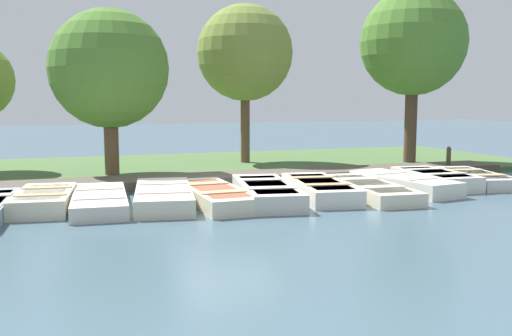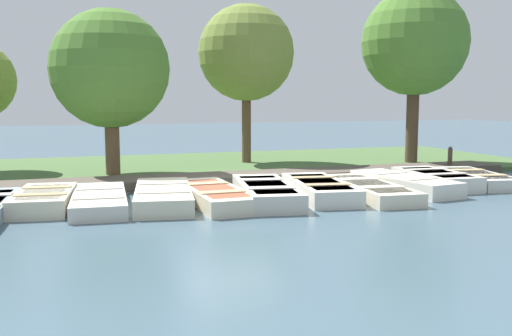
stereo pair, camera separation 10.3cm
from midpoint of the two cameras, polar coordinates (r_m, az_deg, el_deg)
ground_plane at (r=14.60m, az=-2.72°, el=-2.36°), size 80.00×80.00×0.00m
shore_bank at (r=19.39m, az=-6.96°, el=0.12°), size 8.00×24.00×0.14m
dock_walkway at (r=15.86m, az=-4.11°, el=-1.14°), size 1.41×18.29×0.27m
rowboat_1 at (r=13.08m, az=-20.62°, el=-3.00°), size 2.73×1.42×0.41m
rowboat_2 at (r=12.87m, az=-15.60°, el=-3.12°), size 3.40×1.36×0.34m
rowboat_3 at (r=12.93m, az=-9.46°, el=-2.76°), size 3.52×1.74×0.40m
rowboat_4 at (r=12.94m, az=-4.38°, el=-2.73°), size 3.47×1.20×0.38m
rowboat_5 at (r=13.19m, az=0.81°, el=-2.41°), size 3.59×1.71×0.43m
rowboat_6 at (r=13.80m, az=6.15°, el=-2.07°), size 3.40×1.65×0.42m
rowboat_7 at (r=14.16m, az=11.02°, el=-2.07°), size 3.68×1.48×0.35m
rowboat_8 at (r=15.14m, az=14.34°, el=-1.46°), size 3.32×1.47×0.41m
rowboat_9 at (r=16.06m, az=17.25°, el=-1.04°), size 2.76×1.39×0.43m
rowboat_10 at (r=16.90m, az=20.99°, el=-0.94°), size 3.16×1.63×0.35m
mooring_post_far at (r=19.18m, az=18.55°, el=0.81°), size 0.14×0.14×0.85m
park_tree_left at (r=17.18m, az=-14.64°, el=9.53°), size 3.43×3.43×4.93m
park_tree_center at (r=19.97m, az=-1.26°, el=11.39°), size 3.31×3.31×5.58m
park_tree_right at (r=20.74m, az=15.31°, el=11.94°), size 3.65×3.65×6.11m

